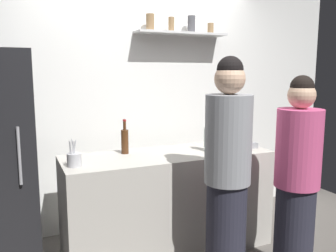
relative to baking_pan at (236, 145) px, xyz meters
The scene contains 9 objects.
back_wall_assembly 1.09m from the baking_pan, 133.32° to the left, with size 4.80×0.32×2.60m.
counter 0.86m from the baking_pan, behind, with size 1.86×0.65×0.90m, color #B7B2A8.
baking_pan is the anchor object (origin of this frame).
utensil_holder 1.55m from the baking_pan, behind, with size 0.11×0.11×0.22m.
wine_bottle_amber_glass 1.08m from the baking_pan, behind, with size 0.07×0.07×0.31m.
wine_bottle_green_glass 0.27m from the baking_pan, 142.01° to the right, with size 0.08×0.08×0.31m.
water_bottle_plastic 0.34m from the baking_pan, behind, with size 0.09×0.09×0.26m.
person_grey_hoodie 0.88m from the baking_pan, 128.62° to the right, with size 0.34×0.34×1.73m.
person_pink_top 0.82m from the baking_pan, 89.97° to the right, with size 0.34×0.34×1.60m.
Camera 1 is at (-1.24, -2.29, 1.62)m, focal length 37.66 mm.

